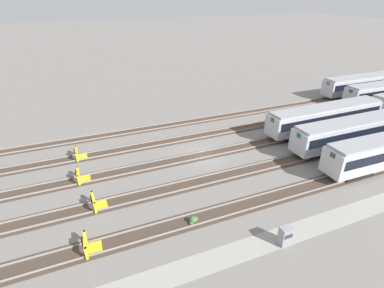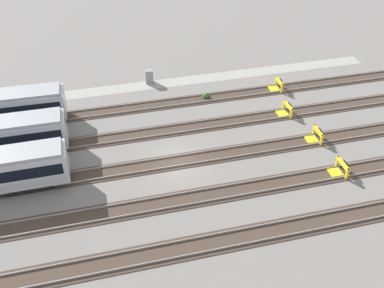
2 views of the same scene
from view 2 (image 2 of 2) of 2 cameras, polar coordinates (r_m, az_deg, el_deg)
ground_plane at (r=41.32m, az=-1.96°, el=-2.28°), size 400.00×400.00×0.00m
service_walkway at (r=53.16m, az=-5.37°, el=7.46°), size 54.00×2.00×0.01m
rail_track_nearest at (r=49.31m, az=-4.49°, el=4.98°), size 90.00×2.23×0.21m
rail_track_near_inner at (r=45.20m, az=-3.33°, el=1.70°), size 90.00×2.24×0.21m
rail_track_middle at (r=41.29m, az=-1.96°, el=-2.24°), size 90.00×2.24×0.21m
rail_track_far_inner at (r=37.64m, az=-0.30°, el=-6.96°), size 90.00×2.23×0.21m
rail_track_farthest at (r=34.34m, az=1.74°, el=-12.63°), size 90.00×2.23×0.21m
bumper_stop_nearest_track at (r=52.74m, az=10.72°, el=7.32°), size 1.37×2.01×1.22m
bumper_stop_near_inner_track at (r=48.44m, az=11.77°, el=4.25°), size 1.36×2.01×1.22m
bumper_stop_middle_track at (r=45.25m, az=15.37°, el=1.01°), size 1.38×2.01×1.22m
bumper_stop_far_inner_track at (r=41.87m, az=18.21°, el=-2.98°), size 1.36×2.00×1.22m
electrical_cabinet at (r=53.33m, az=-5.48°, el=8.54°), size 0.90×0.73×1.60m
weed_clump at (r=50.44m, az=1.77°, el=6.16°), size 0.92×0.70×0.64m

